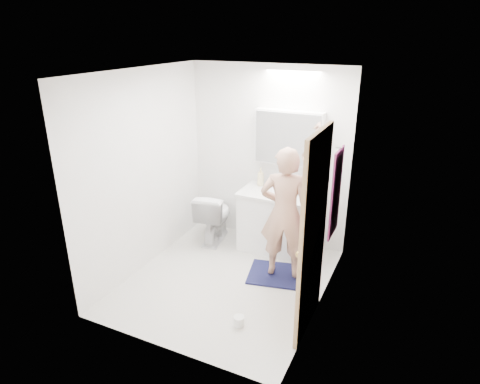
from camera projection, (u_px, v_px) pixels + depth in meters
The scene contains 23 objects.
floor at pixel (227, 280), 4.91m from camera, with size 2.50×2.50×0.00m, color silver.
ceiling at pixel (225, 71), 4.03m from camera, with size 2.50×2.50×0.00m, color white.
wall_back at pixel (268, 156), 5.53m from camera, with size 2.50×2.50×0.00m, color white.
wall_front at pixel (158, 234), 3.42m from camera, with size 2.50×2.50×0.00m, color white.
wall_left at pixel (144, 172), 4.91m from camera, with size 2.50×2.50×0.00m, color white.
wall_right at pixel (326, 203), 4.04m from camera, with size 2.50×2.50×0.00m, color white.
vanity_cabinet at pixel (276, 223), 5.49m from camera, with size 0.90×0.55×0.78m, color white.
countertop at pixel (277, 194), 5.34m from camera, with size 0.95×0.58×0.04m, color white.
sink_basin at pixel (278, 191), 5.35m from camera, with size 0.36×0.36×0.03m, color white.
faucet at pixel (283, 181), 5.49m from camera, with size 0.02×0.02×0.16m, color silver.
medicine_cabinet at pixel (289, 138), 5.24m from camera, with size 0.88×0.14×0.70m, color white.
mirror_panel at pixel (287, 139), 5.17m from camera, with size 0.84×0.01×0.66m, color silver.
toilet at pixel (214, 216), 5.75m from camera, with size 0.40×0.71×0.72m, color white.
bath_rug at pixel (282, 275), 5.00m from camera, with size 0.80×0.55×0.02m, color #141C3F.
person at pixel (285, 213), 4.70m from camera, with size 0.57×0.38×1.57m, color tan.
door at pixel (313, 236), 3.83m from camera, with size 0.04×0.80×2.00m, color tan.
door_knob at pixel (299, 254), 3.61m from camera, with size 0.06×0.06×0.06m, color gold.
towel at pixel (336, 193), 4.55m from camera, with size 0.02×0.42×1.00m, color #17133C.
towel_hook at pixel (339, 147), 4.36m from camera, with size 0.02×0.02×0.07m, color silver.
soap_bottle_a at pixel (261, 177), 5.53m from camera, with size 0.10×0.10×0.25m, color beige.
soap_bottle_b at pixel (272, 181), 5.51m from camera, with size 0.07×0.07×0.15m, color #6388D4.
toothbrush_cup at pixel (300, 188), 5.35m from camera, with size 0.10×0.10×0.09m, color #406FC0.
toilet_paper_roll at pixel (239, 321), 4.15m from camera, with size 0.11×0.11×0.10m, color white.
Camera 1 is at (1.91, -3.73, 2.78)m, focal length 30.90 mm.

